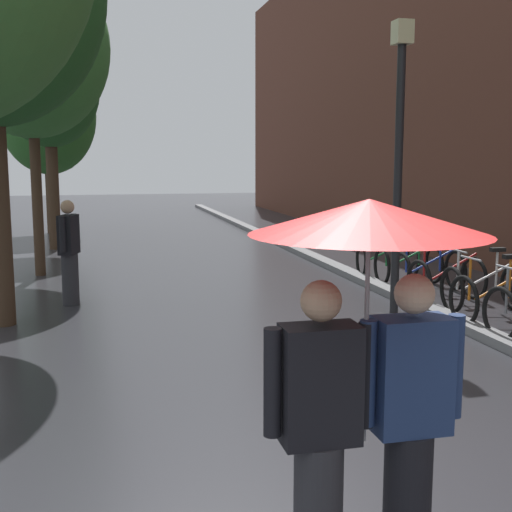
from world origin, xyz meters
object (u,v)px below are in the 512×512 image
Objects in this scene: parked_bicycle_4 at (447,278)px; parked_bicycle_6 at (408,264)px; parked_bicycle_5 at (429,270)px; pedestrian_walking_midground at (69,252)px; parked_bicycle_7 at (387,258)px; parked_bicycle_3 at (483,287)px; street_tree_2 at (30,47)px; street_tree_4 at (47,116)px; couple_under_umbrella at (367,324)px; street_tree_3 at (49,87)px; street_lamp_post at (399,147)px; parked_bicycle_2 at (496,297)px.

parked_bicycle_6 is (0.07, 1.49, 0.00)m from parked_bicycle_4.
parked_bicycle_5 is (0.11, 0.80, 0.00)m from parked_bicycle_4.
parked_bicycle_7 is at bearing 10.63° from pedestrian_walking_midground.
parked_bicycle_6 is (-0.09, 2.26, 0.00)m from parked_bicycle_3.
street_tree_2 reaches higher than street_tree_4.
parked_bicycle_5 is at bearing 59.32° from couple_under_umbrella.
street_tree_3 is at bearing 135.27° from parked_bicycle_6.
couple_under_umbrella reaches higher than parked_bicycle_3.
parked_bicycle_5 is 0.26× the size of street_lamp_post.
street_tree_2 is 8.38m from parked_bicycle_5.
parked_bicycle_4 is 0.97× the size of parked_bicycle_7.
pedestrian_walking_midground is (-6.01, 1.93, 0.46)m from parked_bicycle_3.
street_tree_3 is 3.36× the size of pedestrian_walking_midground.
parked_bicycle_2 is 6.40m from couple_under_umbrella.
street_lamp_post reaches higher than parked_bicycle_3.
parked_bicycle_3 and parked_bicycle_6 have the same top height.
street_lamp_post is (-1.19, 0.71, 2.05)m from parked_bicycle_2.
street_tree_4 is at bearing 94.73° from pedestrian_walking_midground.
parked_bicycle_3 is at bearing -77.75° from parked_bicycle_4.
parked_bicycle_3 is 1.00× the size of parked_bicycle_6.
street_tree_4 is at bearing 116.65° from parked_bicycle_2.
parked_bicycle_6 is at bearing -56.65° from street_tree_4.
parked_bicycle_7 is (0.09, 3.71, 0.00)m from parked_bicycle_2.
parked_bicycle_2 is 0.97× the size of parked_bicycle_4.
street_tree_4 is 2.57× the size of couple_under_umbrella.
parked_bicycle_3 and parked_bicycle_7 have the same top height.
couple_under_umbrella is (2.63, -18.13, -2.11)m from street_tree_4.
parked_bicycle_6 is (6.59, -2.57, -3.96)m from street_tree_2.
parked_bicycle_2 and parked_bicycle_3 have the same top height.
parked_bicycle_7 is at bearing -15.38° from street_tree_2.
parked_bicycle_3 is at bearing -35.85° from street_tree_2.
parked_bicycle_5 is (0.18, 2.25, 0.00)m from parked_bicycle_2.
street_tree_4 is at bearing 94.31° from street_tree_3.
couple_under_umbrella reaches higher than parked_bicycle_2.
parked_bicycle_3 is (6.68, -4.83, -3.96)m from street_tree_2.
street_tree_3 is 10.21m from street_lamp_post.
parked_bicycle_5 is 0.69m from parked_bicycle_6.
parked_bicycle_3 is 0.27× the size of street_lamp_post.
street_lamp_post reaches higher than parked_bicycle_7.
street_tree_2 is at bearing -91.19° from street_tree_3.
parked_bicycle_2 is at bearing 50.32° from couple_under_umbrella.
parked_bicycle_4 is at bearing -90.43° from parked_bicycle_7.
street_tree_4 is 13.35m from parked_bicycle_5.
couple_under_umbrella is 0.50× the size of street_lamp_post.
street_tree_4 is 4.83× the size of parked_bicycle_2.
parked_bicycle_7 is (-0.15, 3.03, 0.00)m from parked_bicycle_3.
street_tree_3 is 1.33× the size of street_lamp_post.
parked_bicycle_6 is 5.95m from pedestrian_walking_midground.
parked_bicycle_5 is (6.84, -11.02, -3.16)m from street_tree_4.
parked_bicycle_3 and parked_bicycle_4 have the same top height.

